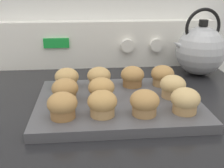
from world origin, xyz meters
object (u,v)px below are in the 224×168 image
(muffin_r0_c2, at_px, (145,103))
(tea_kettle, at_px, (200,50))
(muffin_r1_c3, at_px, (173,87))
(muffin_r2_c1, at_px, (99,77))
(muffin_r1_c1, at_px, (101,89))
(muffin_r2_c3, at_px, (162,76))
(muffin_r0_c1, at_px, (102,104))
(muffin_pan, at_px, (119,103))
(muffin_r0_c0, at_px, (62,106))
(muffin_r0_c3, at_px, (185,101))
(muffin_r2_c2, at_px, (132,76))
(muffin_r1_c0, at_px, (65,90))
(muffin_r2_c0, at_px, (67,79))

(muffin_r0_c2, relative_size, tea_kettle, 0.29)
(muffin_r1_c3, xyz_separation_m, muffin_r2_c1, (-0.18, 0.09, 0.00))
(muffin_r1_c1, distance_m, muffin_r2_c1, 0.09)
(muffin_r2_c1, distance_m, muffin_r2_c3, 0.17)
(muffin_r0_c1, height_order, muffin_r1_c1, same)
(muffin_r1_c3, bearing_deg, muffin_pan, -179.22)
(muffin_r0_c0, bearing_deg, muffin_r2_c1, 64.39)
(muffin_r1_c3, bearing_deg, muffin_r0_c1, -153.98)
(muffin_r0_c3, height_order, muffin_r2_c3, same)
(muffin_r0_c0, height_order, muffin_r2_c2, same)
(muffin_r0_c1, xyz_separation_m, muffin_r0_c3, (0.18, -0.00, 0.00))
(muffin_r2_c2, relative_size, muffin_r2_c3, 1.00)
(muffin_pan, distance_m, muffin_r2_c3, 0.16)
(muffin_r1_c1, bearing_deg, muffin_r0_c1, -91.88)
(muffin_r1_c3, bearing_deg, muffin_r1_c0, -179.69)
(muffin_r1_c0, bearing_deg, muffin_r0_c0, -89.99)
(muffin_r0_c2, distance_m, muffin_r2_c1, 0.20)
(muffin_r2_c2, bearing_deg, muffin_r2_c0, -179.58)
(muffin_r2_c0, bearing_deg, muffin_r1_c1, -45.79)
(muffin_r1_c0, xyz_separation_m, muffin_r2_c2, (0.18, 0.09, 0.00))
(muffin_pan, height_order, muffin_r0_c3, muffin_r0_c3)
(muffin_r1_c3, bearing_deg, muffin_r1_c1, -178.91)
(muffin_r0_c0, distance_m, muffin_r0_c2, 0.17)
(muffin_r0_c1, distance_m, muffin_r2_c3, 0.25)
(muffin_r0_c1, xyz_separation_m, muffin_r1_c1, (0.00, 0.08, 0.00))
(muffin_r0_c1, height_order, muffin_r0_c2, same)
(muffin_r0_c0, height_order, muffin_r1_c1, same)
(muffin_r1_c3, bearing_deg, muffin_r2_c1, 153.70)
(muffin_r1_c1, distance_m, muffin_r2_c3, 0.20)
(muffin_r0_c0, distance_m, muffin_r0_c3, 0.26)
(muffin_r0_c3, xyz_separation_m, muffin_r2_c2, (-0.09, 0.18, 0.00))
(muffin_r0_c1, distance_m, muffin_r0_c2, 0.09)
(muffin_r1_c3, bearing_deg, muffin_r2_c2, 134.56)
(muffin_r0_c1, distance_m, muffin_r2_c2, 0.20)
(muffin_r0_c0, height_order, muffin_r0_c1, same)
(muffin_r1_c1, bearing_deg, tea_kettle, 35.58)
(muffin_r0_c0, bearing_deg, muffin_r2_c2, 45.16)
(muffin_r1_c0, xyz_separation_m, muffin_r2_c1, (0.09, 0.09, 0.00))
(muffin_r2_c0, bearing_deg, muffin_r1_c3, -18.11)
(muffin_r1_c0, bearing_deg, muffin_r2_c0, 90.59)
(muffin_r0_c3, height_order, muffin_r2_c1, same)
(muffin_r0_c2, distance_m, muffin_r1_c1, 0.12)
(muffin_r0_c0, relative_size, muffin_r1_c1, 1.00)
(muffin_r2_c1, relative_size, tea_kettle, 0.29)
(muffin_r0_c3, distance_m, muffin_r2_c3, 0.18)
(muffin_pan, xyz_separation_m, muffin_r2_c3, (0.13, 0.09, 0.04))
(muffin_r0_c3, bearing_deg, muffin_r1_c3, 90.48)
(muffin_pan, relative_size, muffin_r2_c0, 6.19)
(muffin_r1_c1, bearing_deg, muffin_r0_c2, -45.32)
(muffin_r1_c0, distance_m, tea_kettle, 0.49)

